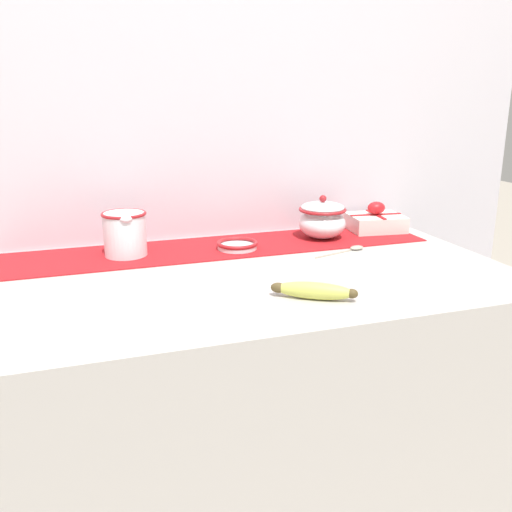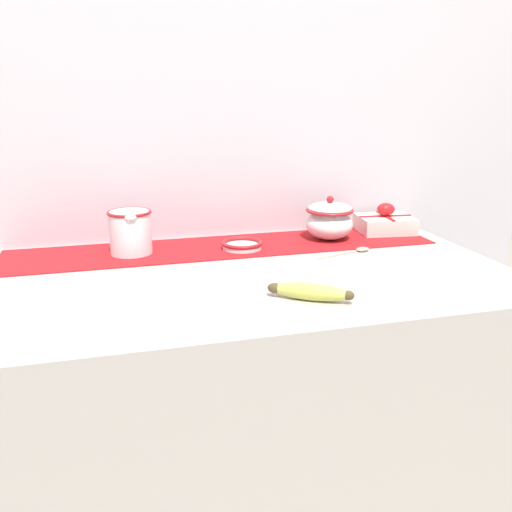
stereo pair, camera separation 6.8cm
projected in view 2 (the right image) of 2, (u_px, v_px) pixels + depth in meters
The scene contains 9 objects.
countertop at pixel (246, 448), 1.45m from camera, with size 1.24×0.71×0.94m, color #B7B2AD.
back_wall at pixel (211, 144), 1.59m from camera, with size 2.04×0.04×2.40m, color silver.
table_runner at pixel (224, 247), 1.53m from camera, with size 1.14×0.23×0.00m, color #A8191E.
cream_pitcher at pixel (130, 230), 1.45m from camera, with size 0.11×0.13×0.11m.
sugar_bowl at pixel (329, 220), 1.59m from camera, with size 0.13×0.13×0.12m.
small_dish at pixel (242, 245), 1.50m from camera, with size 0.11×0.11×0.02m.
banana at pixel (310, 292), 1.14m from camera, with size 0.16×0.12×0.04m.
spoon at pixel (359, 250), 1.49m from camera, with size 0.16×0.06×0.01m.
gift_box at pixel (385, 223), 1.68m from camera, with size 0.17×0.15×0.09m.
Camera 2 is at (-0.31, -1.21, 1.34)m, focal length 40.00 mm.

